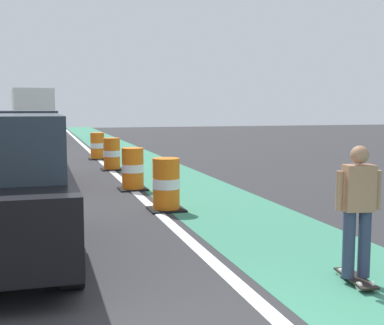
{
  "coord_description": "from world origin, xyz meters",
  "views": [
    {
      "loc": [
        -1.34,
        -3.88,
        2.15
      ],
      "look_at": [
        1.38,
        5.47,
        1.1
      ],
      "focal_mm": 48.62,
      "sensor_mm": 36.0,
      "label": 1
    }
  ],
  "objects_px": {
    "parked_suv_nearest": "(3,187)",
    "parked_suv_second": "(25,147)",
    "traffic_barrel_front": "(166,185)",
    "traffic_barrel_far": "(97,146)",
    "delivery_truck_down_block": "(31,111)",
    "traffic_barrel_mid": "(133,169)",
    "traffic_barrel_back": "(112,154)",
    "skateboarder_on_lane": "(358,210)"
  },
  "relations": [
    {
      "from": "skateboarder_on_lane",
      "to": "parked_suv_second",
      "type": "distance_m",
      "value": 10.5
    },
    {
      "from": "parked_suv_second",
      "to": "skateboarder_on_lane",
      "type": "bearing_deg",
      "value": -67.22
    },
    {
      "from": "delivery_truck_down_block",
      "to": "parked_suv_nearest",
      "type": "bearing_deg",
      "value": -89.96
    },
    {
      "from": "parked_suv_nearest",
      "to": "traffic_barrel_back",
      "type": "bearing_deg",
      "value": 74.37
    },
    {
      "from": "traffic_barrel_front",
      "to": "delivery_truck_down_block",
      "type": "xyz_separation_m",
      "value": [
        -3.01,
        24.88,
        1.31
      ]
    },
    {
      "from": "parked_suv_second",
      "to": "traffic_barrel_mid",
      "type": "bearing_deg",
      "value": -33.83
    },
    {
      "from": "parked_suv_second",
      "to": "traffic_barrel_back",
      "type": "height_order",
      "value": "parked_suv_second"
    },
    {
      "from": "parked_suv_nearest",
      "to": "traffic_barrel_mid",
      "type": "relative_size",
      "value": 4.23
    },
    {
      "from": "traffic_barrel_front",
      "to": "parked_suv_nearest",
      "type": "bearing_deg",
      "value": -136.81
    },
    {
      "from": "skateboarder_on_lane",
      "to": "traffic_barrel_mid",
      "type": "height_order",
      "value": "skateboarder_on_lane"
    },
    {
      "from": "parked_suv_nearest",
      "to": "parked_suv_second",
      "type": "bearing_deg",
      "value": 89.24
    },
    {
      "from": "traffic_barrel_front",
      "to": "delivery_truck_down_block",
      "type": "bearing_deg",
      "value": 96.9
    },
    {
      "from": "traffic_barrel_far",
      "to": "delivery_truck_down_block",
      "type": "height_order",
      "value": "delivery_truck_down_block"
    },
    {
      "from": "parked_suv_second",
      "to": "traffic_barrel_far",
      "type": "bearing_deg",
      "value": 67.65
    },
    {
      "from": "parked_suv_second",
      "to": "traffic_barrel_far",
      "type": "height_order",
      "value": "parked_suv_second"
    },
    {
      "from": "traffic_barrel_back",
      "to": "delivery_truck_down_block",
      "type": "xyz_separation_m",
      "value": [
        -2.84,
        17.6,
        1.31
      ]
    },
    {
      "from": "parked_suv_nearest",
      "to": "traffic_barrel_back",
      "type": "height_order",
      "value": "parked_suv_nearest"
    },
    {
      "from": "traffic_barrel_far",
      "to": "traffic_barrel_mid",
      "type": "bearing_deg",
      "value": -89.65
    },
    {
      "from": "skateboarder_on_lane",
      "to": "delivery_truck_down_block",
      "type": "relative_size",
      "value": 0.22
    },
    {
      "from": "traffic_barrel_front",
      "to": "traffic_barrel_far",
      "type": "xyz_separation_m",
      "value": [
        -0.26,
        11.06,
        0.0
      ]
    },
    {
      "from": "traffic_barrel_front",
      "to": "delivery_truck_down_block",
      "type": "relative_size",
      "value": 0.14
    },
    {
      "from": "skateboarder_on_lane",
      "to": "delivery_truck_down_block",
      "type": "bearing_deg",
      "value": 97.96
    },
    {
      "from": "parked_suv_nearest",
      "to": "delivery_truck_down_block",
      "type": "distance_m",
      "value": 27.7
    },
    {
      "from": "traffic_barrel_front",
      "to": "traffic_barrel_mid",
      "type": "xyz_separation_m",
      "value": [
        -0.21,
        2.85,
        0.0
      ]
    },
    {
      "from": "parked_suv_nearest",
      "to": "traffic_barrel_mid",
      "type": "distance_m",
      "value": 6.33
    },
    {
      "from": "skateboarder_on_lane",
      "to": "traffic_barrel_front",
      "type": "height_order",
      "value": "skateboarder_on_lane"
    },
    {
      "from": "skateboarder_on_lane",
      "to": "traffic_barrel_far",
      "type": "distance_m",
      "value": 16.15
    },
    {
      "from": "delivery_truck_down_block",
      "to": "traffic_barrel_mid",
      "type": "bearing_deg",
      "value": -82.76
    },
    {
      "from": "traffic_barrel_front",
      "to": "traffic_barrel_mid",
      "type": "bearing_deg",
      "value": 94.19
    },
    {
      "from": "parked_suv_nearest",
      "to": "parked_suv_second",
      "type": "relative_size",
      "value": 0.99
    },
    {
      "from": "traffic_barrel_back",
      "to": "traffic_barrel_far",
      "type": "bearing_deg",
      "value": 91.38
    },
    {
      "from": "parked_suv_nearest",
      "to": "skateboarder_on_lane",
      "type": "bearing_deg",
      "value": -28.05
    },
    {
      "from": "parked_suv_second",
      "to": "parked_suv_nearest",
      "type": "bearing_deg",
      "value": -90.76
    },
    {
      "from": "skateboarder_on_lane",
      "to": "traffic_barrel_far",
      "type": "xyz_separation_m",
      "value": [
        -1.43,
        16.08,
        -0.38
      ]
    },
    {
      "from": "traffic_barrel_mid",
      "to": "traffic_barrel_back",
      "type": "bearing_deg",
      "value": 89.47
    },
    {
      "from": "traffic_barrel_back",
      "to": "delivery_truck_down_block",
      "type": "distance_m",
      "value": 17.87
    },
    {
      "from": "traffic_barrel_front",
      "to": "traffic_barrel_back",
      "type": "bearing_deg",
      "value": 91.32
    },
    {
      "from": "traffic_barrel_back",
      "to": "delivery_truck_down_block",
      "type": "relative_size",
      "value": 0.14
    },
    {
      "from": "traffic_barrel_mid",
      "to": "parked_suv_nearest",
      "type": "bearing_deg",
      "value": -116.17
    },
    {
      "from": "parked_suv_second",
      "to": "traffic_barrel_back",
      "type": "xyz_separation_m",
      "value": [
        2.72,
        2.63,
        -0.5
      ]
    },
    {
      "from": "traffic_barrel_far",
      "to": "parked_suv_second",
      "type": "bearing_deg",
      "value": -112.35
    },
    {
      "from": "traffic_barrel_far",
      "to": "traffic_barrel_front",
      "type": "bearing_deg",
      "value": -88.66
    }
  ]
}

